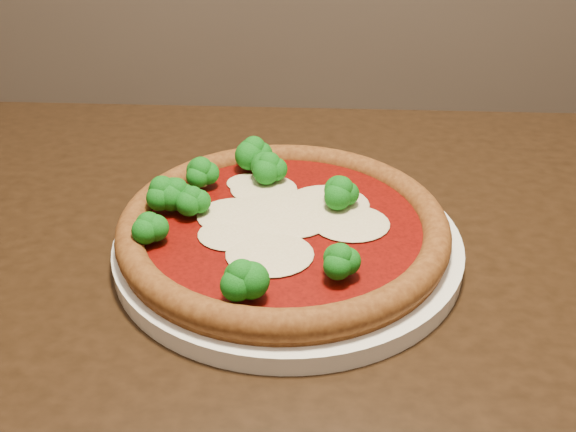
{
  "coord_description": "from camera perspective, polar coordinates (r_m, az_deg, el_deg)",
  "views": [
    {
      "loc": [
        -0.09,
        -0.36,
        1.11
      ],
      "look_at": [
        -0.11,
        0.15,
        0.79
      ],
      "focal_mm": 40.0,
      "sensor_mm": 36.0,
      "label": 1
    }
  ],
  "objects": [
    {
      "name": "pizza",
      "position": [
        0.61,
        -0.88,
        -0.51
      ],
      "size": [
        0.31,
        0.31,
        0.06
      ],
      "rotation": [
        0.0,
        0.0,
        0.39
      ],
      "color": "brown",
      "rests_on": "plate"
    },
    {
      "name": "plate",
      "position": [
        0.62,
        0.0,
        -2.43
      ],
      "size": [
        0.33,
        0.33,
        0.02
      ],
      "primitive_type": "cylinder",
      "color": "white",
      "rests_on": "dining_table"
    },
    {
      "name": "dining_table",
      "position": [
        0.64,
        4.17,
        -13.93
      ],
      "size": [
        1.11,
        0.88,
        0.75
      ],
      "rotation": [
        0.0,
        0.0,
        -0.02
      ],
      "color": "black",
      "rests_on": "floor"
    }
  ]
}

